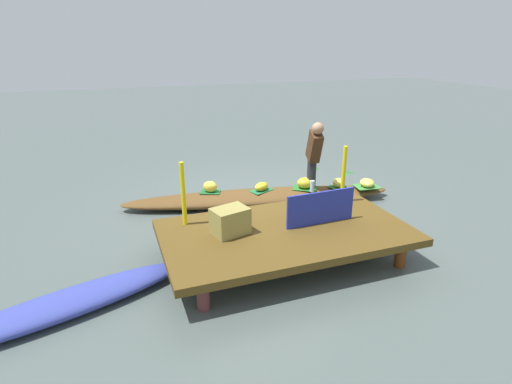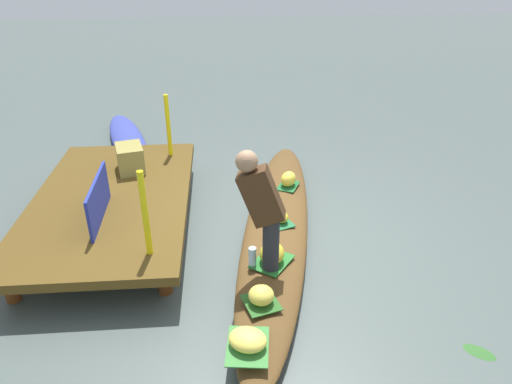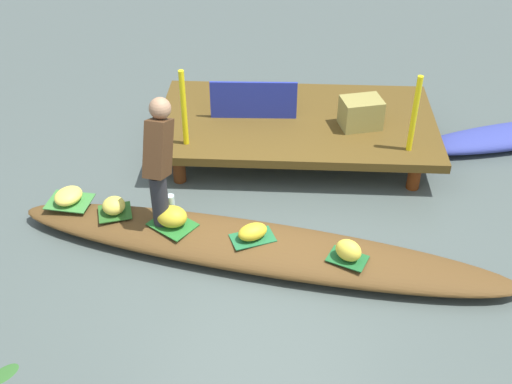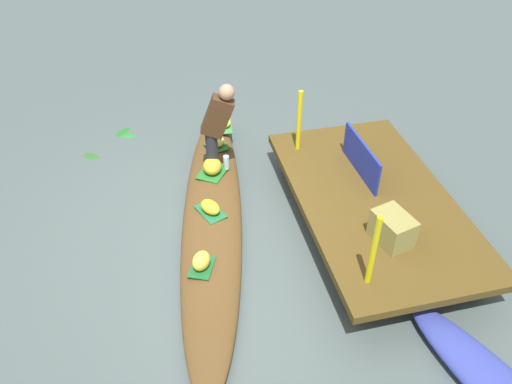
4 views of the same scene
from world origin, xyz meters
TOP-DOWN VIEW (x-y plane):
  - canal_water at (0.00, 0.00)m, footprint 40.00×40.00m
  - dock_platform at (0.36, 1.92)m, footprint 3.20×1.80m
  - vendor_boat at (0.00, 0.00)m, footprint 4.83×1.59m
  - leaf_mat_0 at (-0.04, -0.01)m, footprint 0.46×0.37m
  - banana_bunch_0 at (-0.04, -0.01)m, footprint 0.34×0.30m
  - leaf_mat_1 at (-0.82, 0.15)m, footprint 0.52×0.50m
  - banana_bunch_1 at (-0.82, 0.15)m, footprint 0.33×0.29m
  - leaf_mat_2 at (-1.41, 0.31)m, footprint 0.39×0.37m
  - banana_bunch_2 at (-1.41, 0.31)m, footprint 0.28×0.28m
  - leaf_mat_3 at (0.83, -0.25)m, footprint 0.41×0.35m
  - banana_bunch_3 at (0.83, -0.25)m, footprint 0.30×0.29m
  - leaf_mat_4 at (-1.91, 0.46)m, footprint 0.46×0.38m
  - banana_bunch_4 at (-1.91, 0.46)m, footprint 0.35×0.38m
  - vendor_person at (-0.91, 0.26)m, footprint 0.26×0.47m
  - water_bottle at (-0.86, 0.34)m, footprint 0.08×0.08m
  - market_banner at (-0.14, 1.92)m, footprint 0.99×0.06m
  - railing_post_west at (-0.84, 1.32)m, footprint 0.06×0.06m
  - railing_post_east at (1.56, 1.32)m, footprint 0.06×0.06m
  - produce_crate at (1.07, 1.79)m, footprint 0.51×0.42m
  - drifting_plant_1 at (-1.91, -1.48)m, footprint 0.28×0.29m

SIDE VIEW (x-z plane):
  - canal_water at x=0.00m, z-range 0.00..0.00m
  - drifting_plant_1 at x=-1.91m, z-range 0.00..0.01m
  - vendor_boat at x=0.00m, z-range 0.00..0.23m
  - leaf_mat_0 at x=-0.04m, z-range 0.23..0.24m
  - leaf_mat_1 at x=-0.82m, z-range 0.23..0.24m
  - leaf_mat_2 at x=-1.41m, z-range 0.23..0.24m
  - leaf_mat_3 at x=0.83m, z-range 0.23..0.24m
  - leaf_mat_4 at x=-1.91m, z-range 0.23..0.24m
  - banana_bunch_4 at x=-1.91m, z-range 0.23..0.37m
  - banana_bunch_0 at x=-0.04m, z-range 0.23..0.38m
  - banana_bunch_2 at x=-1.41m, z-range 0.23..0.40m
  - water_bottle at x=-0.86m, z-range 0.23..0.43m
  - banana_bunch_3 at x=0.83m, z-range 0.23..0.43m
  - banana_bunch_1 at x=-0.82m, z-range 0.23..0.43m
  - dock_platform at x=0.36m, z-range 0.15..0.56m
  - produce_crate at x=1.07m, z-range 0.42..0.75m
  - market_banner at x=-0.14m, z-range 0.42..0.87m
  - railing_post_west at x=-0.84m, z-range 0.42..1.28m
  - railing_post_east at x=1.56m, z-range 0.42..1.28m
  - vendor_person at x=-0.91m, z-range 0.31..1.54m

